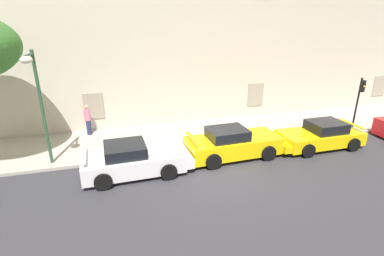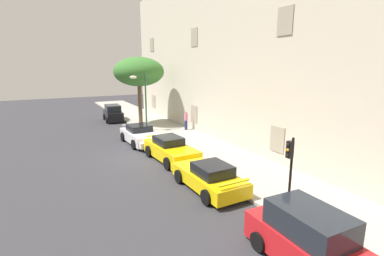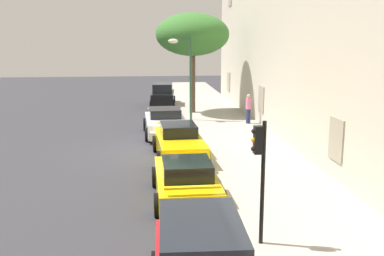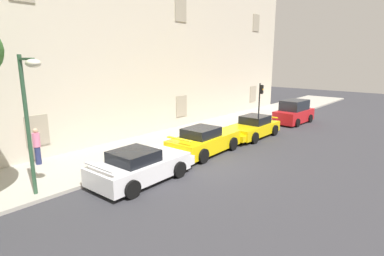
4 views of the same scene
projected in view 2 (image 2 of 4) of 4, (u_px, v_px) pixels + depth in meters
The scene contains 12 objects.
ground_plane at pixel (148, 157), 18.58m from camera, with size 80.00×80.00×0.00m, color #333338.
sidewalk at pixel (201, 147), 20.44m from camera, with size 60.00×4.48×0.14m, color #A8A399.
building_facade at pixel (254, 47), 20.99m from camera, with size 38.39×5.01×14.29m.
sportscar_red_lead at pixel (142, 136), 21.57m from camera, with size 4.64×2.36×1.38m.
sportscar_yellow_flank at pixel (172, 151), 17.63m from camera, with size 4.97×2.22×1.46m.
sportscar_white_middle at pixel (207, 176), 13.74m from camera, with size 4.68×2.12×1.35m.
hatchback_parked at pixel (308, 240), 8.33m from camera, with size 3.93×1.99×1.82m.
hatchback_distant at pixel (113, 114), 30.49m from camera, with size 3.88×2.03×1.72m.
tree_near_kerb at pixel (139, 72), 27.13m from camera, with size 4.79×4.79×6.52m.
traffic_light at pixel (290, 162), 10.88m from camera, with size 0.22×0.36×3.04m.
street_lamp at pixel (140, 91), 24.67m from camera, with size 0.44×1.42×5.00m.
pedestrian_admiring at pixel (186, 120), 25.65m from camera, with size 0.39×0.39×1.73m.
Camera 2 is at (17.00, -5.84, 5.85)m, focal length 26.58 mm.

